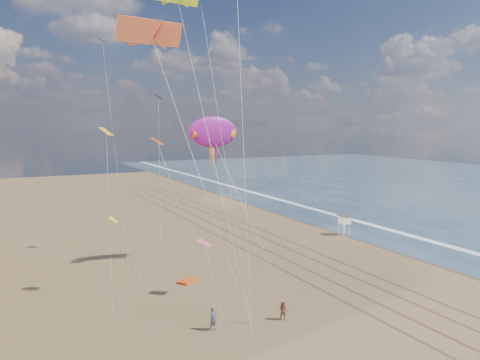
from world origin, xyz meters
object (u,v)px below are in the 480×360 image
grounded_kite (187,281)px  kite_flyer_a (213,318)px  kite_flyer_b (283,311)px  lifeguard_stand (344,220)px  show_kite (213,132)px

grounded_kite → kite_flyer_a: 11.38m
kite_flyer_a → kite_flyer_b: 5.81m
kite_flyer_a → grounded_kite: bearing=57.1°
lifeguard_stand → kite_flyer_a: size_ratio=1.56×
lifeguard_stand → show_kite: 25.28m
grounded_kite → kite_flyer_b: bearing=-108.5°
lifeguard_stand → show_kite: show_kite is taller
grounded_kite → kite_flyer_a: (-2.05, -11.17, 0.81)m
show_kite → kite_flyer_a: 22.63m
lifeguard_stand → kite_flyer_a: (-28.94, -19.80, -1.29)m
lifeguard_stand → kite_flyer_b: bearing=-138.3°
kite_flyer_b → show_kite: bearing=139.8°
show_kite → kite_flyer_b: 22.26m
kite_flyer_a → show_kite: bearing=43.5°
show_kite → kite_flyer_b: (-1.53, -17.26, -13.98)m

